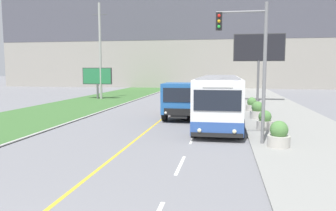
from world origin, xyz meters
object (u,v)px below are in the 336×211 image
traffic_light_mast (251,56)px  planter_round_far (252,105)px  planter_round_near (279,135)px  planter_round_third (257,111)px  city_bus (219,100)px  billboard_small (97,77)px  dump_truck (183,101)px  planter_round_second (265,121)px  car_distant (223,95)px  billboard_large (259,50)px  utility_pole_far (100,51)px

traffic_light_mast → planter_round_far: 12.62m
planter_round_near → planter_round_third: (-0.12, 8.43, 0.02)m
city_bus → traffic_light_mast: bearing=-75.6°
billboard_small → planter_round_far: size_ratio=3.27×
dump_truck → planter_round_near: (5.24, -7.78, -0.72)m
planter_round_near → planter_round_second: size_ratio=1.05×
billboard_small → planter_round_near: billboard_small is taller
dump_truck → planter_round_second: bearing=-34.8°
car_distant → billboard_small: (-14.61, -0.04, 1.89)m
planter_round_far → planter_round_third: bearing=-89.3°
billboard_small → planter_round_second: size_ratio=3.35×
city_bus → planter_round_far: 6.91m
dump_truck → traffic_light_mast: bearing=-61.0°
car_distant → planter_round_second: 17.74m
dump_truck → billboard_small: bearing=130.4°
dump_truck → planter_round_third: bearing=7.3°
planter_round_second → planter_round_third: size_ratio=0.91×
billboard_large → planter_round_far: billboard_large is taller
planter_round_near → planter_round_far: (-0.17, 12.65, -0.01)m
city_bus → traffic_light_mast: (1.47, -5.73, 2.52)m
dump_truck → planter_round_second: dump_truck is taller
traffic_light_mast → planter_round_near: bearing=-24.7°
planter_round_far → utility_pole_far: bearing=151.1°
dump_truck → planter_round_far: bearing=43.8°
billboard_large → planter_round_third: bearing=-95.5°
car_distant → planter_round_far: 9.44m
utility_pole_far → planter_round_second: utility_pole_far is taller
billboard_small → planter_round_third: size_ratio=3.06×
billboard_large → planter_round_far: bearing=-98.6°
city_bus → billboard_large: bearing=75.4°
billboard_small → planter_round_third: 21.69m
traffic_light_mast → planter_round_far: (1.07, 12.08, -3.49)m
dump_truck → planter_round_second: (5.13, -3.56, -0.75)m
dump_truck → planter_round_far: dump_truck is taller
utility_pole_far → planter_round_far: utility_pole_far is taller
traffic_light_mast → billboard_large: billboard_large is taller
dump_truck → utility_pole_far: 18.57m
dump_truck → utility_pole_far: size_ratio=0.58×
dump_truck → city_bus: bearing=-30.3°
utility_pole_far → planter_round_third: 21.84m
planter_round_near → planter_round_far: size_ratio=1.03×
dump_truck → planter_round_far: 7.07m
city_bus → utility_pole_far: utility_pole_far is taller
billboard_small → planter_round_near: (17.13, -21.75, -2.00)m
dump_truck → traffic_light_mast: 8.69m
city_bus → traffic_light_mast: 6.43m
billboard_large → billboard_small: bearing=177.2°
city_bus → car_distant: size_ratio=2.66×
planter_round_third → planter_round_far: 4.22m
utility_pole_far → planter_round_second: (16.58, -17.54, -5.02)m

